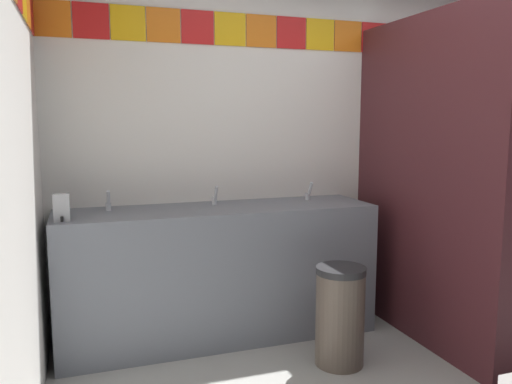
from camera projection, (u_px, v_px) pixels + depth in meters
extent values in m
cube|color=white|center=(316.00, 133.00, 3.92)|extent=(3.94, 0.08, 2.76)
cube|color=orange|center=(52.00, 18.00, 3.19)|extent=(0.22, 0.01, 0.22)
cube|color=red|center=(91.00, 21.00, 3.26)|extent=(0.22, 0.01, 0.22)
cube|color=yellow|center=(128.00, 23.00, 3.33)|extent=(0.22, 0.01, 0.22)
cube|color=orange|center=(164.00, 25.00, 3.41)|extent=(0.22, 0.01, 0.22)
cube|color=red|center=(198.00, 27.00, 3.48)|extent=(0.22, 0.01, 0.22)
cube|color=yellow|center=(230.00, 29.00, 3.56)|extent=(0.22, 0.01, 0.22)
cube|color=orange|center=(261.00, 31.00, 3.63)|extent=(0.22, 0.01, 0.22)
cube|color=red|center=(291.00, 33.00, 3.71)|extent=(0.22, 0.01, 0.22)
cube|color=yellow|center=(320.00, 35.00, 3.78)|extent=(0.22, 0.01, 0.22)
cube|color=orange|center=(348.00, 36.00, 3.86)|extent=(0.22, 0.01, 0.22)
cube|color=red|center=(375.00, 38.00, 3.93)|extent=(0.22, 0.01, 0.22)
cube|color=yellow|center=(400.00, 39.00, 4.00)|extent=(0.22, 0.01, 0.22)
cube|color=orange|center=(425.00, 41.00, 4.08)|extent=(0.22, 0.01, 0.22)
cube|color=red|center=(449.00, 42.00, 4.15)|extent=(0.22, 0.01, 0.22)
cube|color=yellow|center=(472.00, 44.00, 4.23)|extent=(0.22, 0.01, 0.22)
cube|color=orange|center=(494.00, 45.00, 4.30)|extent=(0.22, 0.01, 0.22)
cube|color=orange|center=(28.00, 5.00, 2.83)|extent=(0.01, 0.22, 0.22)
cube|color=red|center=(31.00, 14.00, 3.05)|extent=(0.01, 0.22, 0.22)
cube|color=slate|center=(219.00, 272.00, 3.47)|extent=(2.11, 0.57, 0.90)
cube|color=slate|center=(209.00, 207.00, 3.67)|extent=(2.11, 0.03, 0.08)
cylinder|color=white|center=(110.00, 223.00, 3.16)|extent=(0.34, 0.34, 0.10)
cylinder|color=white|center=(220.00, 216.00, 3.39)|extent=(0.34, 0.34, 0.10)
cylinder|color=white|center=(316.00, 210.00, 3.61)|extent=(0.34, 0.34, 0.10)
cylinder|color=silver|center=(108.00, 207.00, 3.28)|extent=(0.04, 0.04, 0.05)
cylinder|color=silver|center=(108.00, 197.00, 3.23)|extent=(0.02, 0.06, 0.09)
cylinder|color=silver|center=(214.00, 201.00, 3.51)|extent=(0.04, 0.04, 0.05)
cylinder|color=silver|center=(216.00, 192.00, 3.45)|extent=(0.02, 0.06, 0.09)
cylinder|color=silver|center=(307.00, 197.00, 3.73)|extent=(0.04, 0.04, 0.05)
cylinder|color=silver|center=(310.00, 188.00, 3.68)|extent=(0.02, 0.06, 0.09)
cube|color=#B7BABF|center=(62.00, 207.00, 2.93)|extent=(0.09, 0.07, 0.16)
cylinder|color=black|center=(62.00, 219.00, 2.90)|extent=(0.02, 0.02, 0.03)
cube|color=#471E23|center=(419.00, 182.00, 3.35)|extent=(0.04, 1.49, 2.15)
cylinder|color=silver|center=(509.00, 176.00, 2.67)|extent=(0.02, 0.02, 0.10)
cylinder|color=white|center=(455.00, 292.00, 3.82)|extent=(0.38, 0.38, 0.40)
torus|color=white|center=(456.00, 264.00, 3.79)|extent=(0.39, 0.39, 0.05)
cube|color=white|center=(439.00, 238.00, 3.97)|extent=(0.34, 0.17, 0.34)
cylinder|color=brown|center=(340.00, 319.00, 3.08)|extent=(0.29, 0.29, 0.57)
cylinder|color=#262628|center=(341.00, 270.00, 3.04)|extent=(0.30, 0.30, 0.04)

